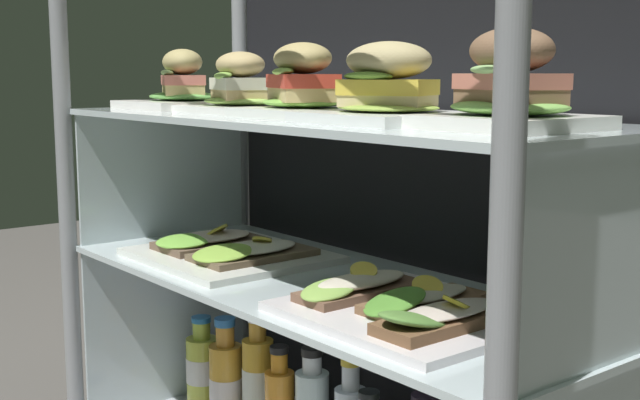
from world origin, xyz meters
TOP-DOWN VIEW (x-y plane):
  - case_frame at (0.00, 0.12)m, footprint 1.13×0.45m
  - riser_lower_tier at (0.00, 0.00)m, footprint 1.06×0.38m
  - shelf_lower_glass at (0.00, 0.00)m, footprint 1.08×0.40m
  - riser_upper_tier at (0.00, 0.00)m, footprint 1.06×0.38m
  - shelf_upper_glass at (0.00, 0.00)m, footprint 1.08×0.40m
  - plated_roll_sandwich_mid_left at (-0.39, -0.03)m, footprint 0.21×0.21m
  - plated_roll_sandwich_mid_right at (-0.20, -0.02)m, footprint 0.18×0.18m
  - plated_roll_sandwich_center at (0.01, -0.04)m, footprint 0.18×0.18m
  - plated_roll_sandwich_near_left_corner at (0.20, -0.04)m, footprint 0.21×0.21m
  - plated_roll_sandwich_left_of_center at (0.39, -0.02)m, footprint 0.19×0.19m
  - open_sandwich_tray_mid_right at (-0.24, -0.03)m, footprint 0.34×0.30m
  - open_sandwich_tray_near_right_corner at (0.24, -0.04)m, footprint 0.34×0.30m
  - juice_bottle_back_right at (-0.44, 0.03)m, footprint 0.07×0.07m
  - juice_bottle_front_middle at (-0.34, 0.03)m, footprint 0.07×0.07m
  - juice_bottle_front_left_end at (-0.26, 0.05)m, footprint 0.06×0.06m

SIDE VIEW (x-z plane):
  - juice_bottle_back_right at x=-0.44m, z-range 0.02..0.22m
  - juice_bottle_front_middle at x=-0.34m, z-range 0.01..0.23m
  - juice_bottle_front_left_end at x=-0.26m, z-range 0.02..0.26m
  - riser_lower_tier at x=0.00m, z-range 0.03..0.39m
  - shelf_lower_glass at x=0.00m, z-range 0.39..0.40m
  - open_sandwich_tray_mid_right at x=-0.24m, z-range 0.39..0.45m
  - open_sandwich_tray_near_right_corner at x=0.24m, z-range 0.39..0.45m
  - case_frame at x=0.00m, z-range 0.04..1.02m
  - riser_upper_tier at x=0.00m, z-range 0.40..0.67m
  - shelf_upper_glass at x=0.00m, z-range 0.67..0.68m
  - plated_roll_sandwich_mid_left at x=-0.39m, z-range 0.66..0.78m
  - plated_roll_sandwich_mid_right at x=-0.20m, z-range 0.66..0.77m
  - plated_roll_sandwich_near_left_corner at x=0.20m, z-range 0.66..0.78m
  - plated_roll_sandwich_left_of_center at x=0.39m, z-range 0.66..0.79m
  - plated_roll_sandwich_center at x=0.01m, z-range 0.67..0.78m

